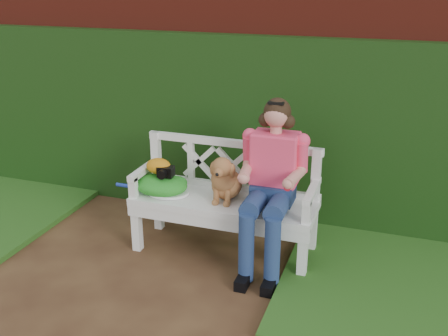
% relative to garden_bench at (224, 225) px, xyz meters
% --- Properties ---
extents(ground, '(60.00, 60.00, 0.00)m').
position_rel_garden_bench_xyz_m(ground, '(-0.54, -0.92, -0.24)').
color(ground, '#371F13').
extents(brick_wall, '(10.00, 0.30, 2.20)m').
position_rel_garden_bench_xyz_m(brick_wall, '(-0.54, 0.98, 0.86)').
color(brick_wall, maroon).
rests_on(brick_wall, ground).
extents(ivy_hedge, '(10.00, 0.18, 1.70)m').
position_rel_garden_bench_xyz_m(ivy_hedge, '(-0.54, 0.76, 0.61)').
color(ivy_hedge, '#193711').
rests_on(ivy_hedge, ground).
extents(garden_bench, '(1.63, 0.74, 0.48)m').
position_rel_garden_bench_xyz_m(garden_bench, '(0.00, 0.00, 0.00)').
color(garden_bench, white).
rests_on(garden_bench, ground).
extents(seated_woman, '(0.55, 0.73, 1.28)m').
position_rel_garden_bench_xyz_m(seated_woman, '(0.41, -0.02, 0.40)').
color(seated_woman, red).
rests_on(seated_woman, ground).
extents(dog, '(0.39, 0.43, 0.40)m').
position_rel_garden_bench_xyz_m(dog, '(0.01, 0.00, 0.44)').
color(dog, '#B7713A').
rests_on(dog, garden_bench).
extents(tennis_racket, '(0.76, 0.52, 0.03)m').
position_rel_garden_bench_xyz_m(tennis_racket, '(-0.51, -0.05, 0.26)').
color(tennis_racket, silver).
rests_on(tennis_racket, garden_bench).
extents(green_bag, '(0.52, 0.44, 0.15)m').
position_rel_garden_bench_xyz_m(green_bag, '(-0.54, -0.05, 0.32)').
color(green_bag, '#199E1C').
rests_on(green_bag, garden_bench).
extents(camera_item, '(0.13, 0.10, 0.09)m').
position_rel_garden_bench_xyz_m(camera_item, '(-0.49, -0.05, 0.44)').
color(camera_item, black).
rests_on(camera_item, green_bag).
extents(baseball_glove, '(0.22, 0.17, 0.13)m').
position_rel_garden_bench_xyz_m(baseball_glove, '(-0.57, -0.02, 0.46)').
color(baseball_glove, '#C27711').
rests_on(baseball_glove, green_bag).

